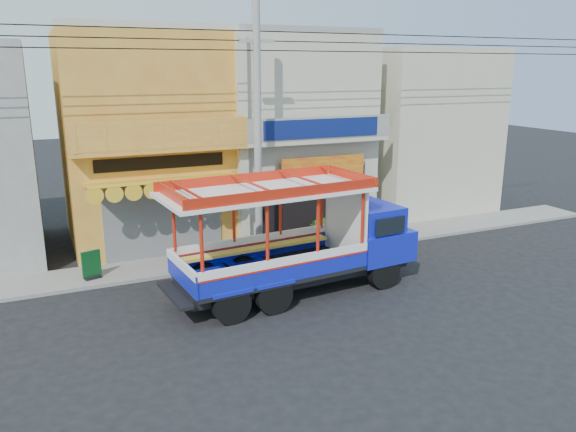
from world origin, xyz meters
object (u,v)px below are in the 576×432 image
Objects in this scene: utility_pole at (262,120)px; potted_plant_a at (320,227)px; potted_plant_c at (385,222)px; potted_plant_b at (321,231)px; songthaew_truck at (311,236)px; green_sign at (92,267)px.

potted_plant_a is (2.89, 1.19, -4.43)m from utility_pole.
potted_plant_b is at bearing -76.78° from potted_plant_c.
utility_pole is 4.52m from songthaew_truck.
green_sign reaches higher than potted_plant_c.
potted_plant_c is (3.06, 0.17, -0.04)m from potted_plant_b.
songthaew_truck is at bearing 110.60° from potted_plant_b.
utility_pole is at bearing 96.71° from songthaew_truck.
potted_plant_a is at bearing 5.41° from green_sign.
utility_pole reaches higher than potted_plant_c.
utility_pole is 28.74× the size of potted_plant_a.
potted_plant_a is 0.58m from potted_plant_b.
potted_plant_a reaches higher than green_sign.
utility_pole is 7.38m from green_sign.
potted_plant_a is at bearing 22.33° from utility_pole.
potted_plant_b is 3.07m from potted_plant_c.
potted_plant_b reaches higher than potted_plant_c.
songthaew_truck is 5.10m from potted_plant_a.
utility_pole is 7.31m from potted_plant_c.
potted_plant_b is at bearing 1.90° from green_sign.
green_sign is at bearing 54.30° from potted_plant_b.
songthaew_truck is 6.75m from potted_plant_c.
potted_plant_b is at bearing -164.67° from potted_plant_a.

